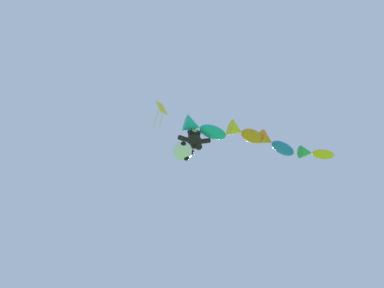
# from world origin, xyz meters

# --- Properties ---
(teddy_bear_kite) EXTENTS (1.64, 0.72, 1.66)m
(teddy_bear_kite) POSITION_xyz_m (-0.68, 5.90, 11.87)
(teddy_bear_kite) COLOR black
(soccer_ball_kite) EXTENTS (0.97, 0.97, 0.89)m
(soccer_ball_kite) POSITION_xyz_m (-1.21, 5.90, 10.67)
(soccer_ball_kite) COLOR white
(fish_kite_teal) EXTENTS (2.30, 1.28, 0.86)m
(fish_kite_teal) POSITION_xyz_m (-0.31, 5.45, 12.22)
(fish_kite_teal) COLOR #19ADB2
(fish_kite_tangerine) EXTENTS (1.98, 1.26, 0.87)m
(fish_kite_tangerine) POSITION_xyz_m (1.83, 5.53, 12.41)
(fish_kite_tangerine) COLOR orange
(fish_kite_cobalt) EXTENTS (2.32, 1.51, 0.81)m
(fish_kite_cobalt) POSITION_xyz_m (3.67, 6.10, 12.63)
(fish_kite_cobalt) COLOR blue
(fish_kite_goldfin) EXTENTS (1.89, 0.69, 0.68)m
(fish_kite_goldfin) POSITION_xyz_m (5.89, 6.32, 12.46)
(fish_kite_goldfin) COLOR yellow
(diamond_kite) EXTENTS (0.74, 0.77, 2.95)m
(diamond_kite) POSITION_xyz_m (-2.55, 5.38, 13.77)
(diamond_kite) COLOR yellow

